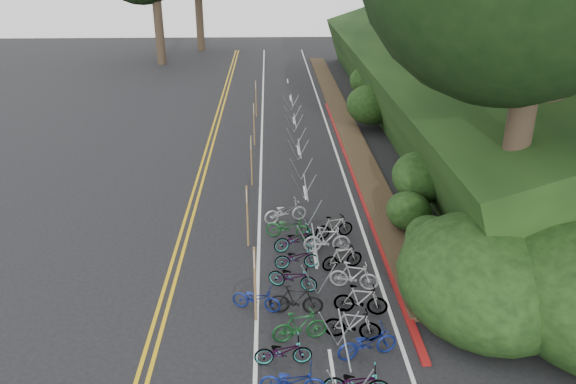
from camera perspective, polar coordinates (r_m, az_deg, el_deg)
ground at (r=17.62m, az=-6.56°, el=-13.36°), size 120.00×120.00×0.00m
road_markings at (r=26.35m, az=-3.64°, el=-0.05°), size 7.47×80.00×0.01m
red_curb at (r=28.39m, az=6.73°, el=1.71°), size 0.25×28.00×0.10m
embankment at (r=35.91m, az=16.98°, el=9.73°), size 14.30×48.14×9.11m
bike_rack_front at (r=15.40m, az=5.70°, el=-15.54°), size 1.17×2.56×1.22m
bike_racks_rest at (r=28.77m, az=1.18°, el=3.88°), size 1.14×23.00×1.17m
signpost_near at (r=16.96m, az=-3.38°, el=-8.86°), size 0.08×0.40×2.56m
signposts_rest at (r=29.50m, az=-3.59°, el=5.53°), size 0.08×18.40×2.50m
bike_front at (r=17.99m, az=-3.23°, el=-10.72°), size 1.00×1.69×0.84m
bike_valet at (r=18.79m, az=2.89°, el=-8.87°), size 3.20×11.87×1.07m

